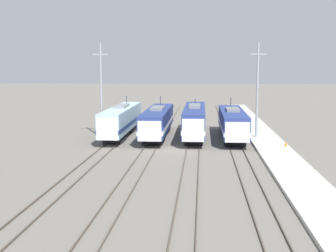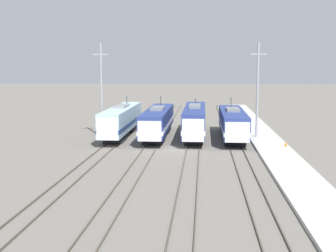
# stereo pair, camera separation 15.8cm
# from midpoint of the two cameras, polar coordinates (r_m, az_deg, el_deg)

# --- Properties ---
(ground_plane) EXTENTS (400.00, 400.00, 0.00)m
(ground_plane) POSITION_cam_midpoint_polar(r_m,az_deg,el_deg) (53.96, 0.34, -2.84)
(ground_plane) COLOR #666059
(rail_pair_far_left) EXTENTS (1.50, 120.00, 0.15)m
(rail_pair_far_left) POSITION_cam_midpoint_polar(r_m,az_deg,el_deg) (54.95, -7.47, -2.64)
(rail_pair_far_left) COLOR #4C4238
(rail_pair_far_left) RESTS_ON ground_plane
(rail_pair_center_left) EXTENTS (1.51, 120.00, 0.15)m
(rail_pair_center_left) POSITION_cam_midpoint_polar(r_m,az_deg,el_deg) (54.17, -2.29, -2.72)
(rail_pair_center_left) COLOR #4C4238
(rail_pair_center_left) RESTS_ON ground_plane
(rail_pair_center_right) EXTENTS (1.51, 120.00, 0.15)m
(rail_pair_center_right) POSITION_cam_midpoint_polar(r_m,az_deg,el_deg) (53.84, 2.99, -2.79)
(rail_pair_center_right) COLOR #4C4238
(rail_pair_center_right) RESTS_ON ground_plane
(rail_pair_far_right) EXTENTS (1.50, 120.00, 0.15)m
(rail_pair_far_right) POSITION_cam_midpoint_polar(r_m,az_deg,el_deg) (53.97, 8.29, -2.83)
(rail_pair_far_right) COLOR #4C4238
(rail_pair_far_right) RESTS_ON ground_plane
(locomotive_far_left) EXTENTS (2.77, 19.77, 5.20)m
(locomotive_far_left) POSITION_cam_midpoint_polar(r_m,az_deg,el_deg) (63.62, -5.83, 0.68)
(locomotive_far_left) COLOR #232326
(locomotive_far_left) RESTS_ON ground_plane
(locomotive_center_left) EXTENTS (3.00, 19.88, 5.29)m
(locomotive_center_left) POSITION_cam_midpoint_polar(r_m,az_deg,el_deg) (62.69, -1.38, 0.52)
(locomotive_center_left) COLOR black
(locomotive_center_left) RESTS_ON ground_plane
(locomotive_center_right) EXTENTS (2.78, 19.86, 4.90)m
(locomotive_center_right) POSITION_cam_midpoint_polar(r_m,az_deg,el_deg) (62.41, 3.18, 0.63)
(locomotive_center_right) COLOR black
(locomotive_center_right) RESTS_ON ground_plane
(locomotive_far_right) EXTENTS (3.05, 18.34, 5.19)m
(locomotive_far_right) POSITION_cam_midpoint_polar(r_m,az_deg,el_deg) (61.65, 7.80, 0.33)
(locomotive_far_right) COLOR black
(locomotive_far_right) RESTS_ON ground_plane
(catenary_tower_left) EXTENTS (2.08, 0.30, 12.54)m
(catenary_tower_left) POSITION_cam_midpoint_polar(r_m,az_deg,el_deg) (62.79, -8.23, 4.48)
(catenary_tower_left) COLOR gray
(catenary_tower_left) RESTS_ON ground_plane
(catenary_tower_right) EXTENTS (2.08, 0.30, 12.54)m
(catenary_tower_right) POSITION_cam_midpoint_polar(r_m,az_deg,el_deg) (61.74, 10.76, 4.38)
(catenary_tower_right) COLOR gray
(catenary_tower_right) RESTS_ON ground_plane
(platform) EXTENTS (4.00, 120.00, 0.30)m
(platform) POSITION_cam_midpoint_polar(r_m,az_deg,el_deg) (54.42, 12.69, -2.77)
(platform) COLOR #B7B5AD
(platform) RESTS_ON ground_plane
(traffic_cone) EXTENTS (0.32, 0.32, 0.68)m
(traffic_cone) POSITION_cam_midpoint_polar(r_m,az_deg,el_deg) (55.68, 14.11, -2.08)
(traffic_cone) COLOR orange
(traffic_cone) RESTS_ON platform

